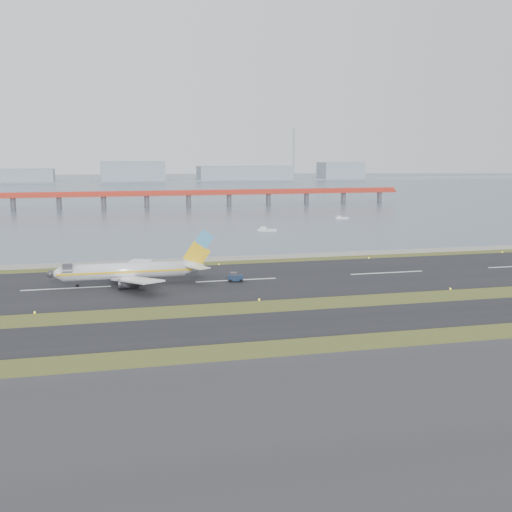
% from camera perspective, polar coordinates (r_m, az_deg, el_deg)
% --- Properties ---
extents(ground, '(1000.00, 1000.00, 0.00)m').
position_cam_1_polar(ground, '(128.42, 1.12, -4.74)').
color(ground, '#404D1B').
rests_on(ground, ground).
extents(apron_strip, '(1000.00, 50.00, 0.10)m').
position_cam_1_polar(apron_strip, '(79.27, 11.94, -13.88)').
color(apron_strip, '#2D2D30').
rests_on(apron_strip, ground).
extents(taxiway_strip, '(1000.00, 18.00, 0.10)m').
position_cam_1_polar(taxiway_strip, '(117.24, 2.67, -6.07)').
color(taxiway_strip, black).
rests_on(taxiway_strip, ground).
extents(runway_strip, '(1000.00, 45.00, 0.10)m').
position_cam_1_polar(runway_strip, '(156.86, -1.76, -2.17)').
color(runway_strip, black).
rests_on(runway_strip, ground).
extents(seawall, '(1000.00, 2.50, 1.00)m').
position_cam_1_polar(seawall, '(185.73, -3.75, -0.28)').
color(seawall, gray).
rests_on(seawall, ground).
extents(bay_water, '(1400.00, 800.00, 1.30)m').
position_cam_1_polar(bay_water, '(582.02, -10.93, 5.93)').
color(bay_water, '#4A596A').
rests_on(bay_water, ground).
extents(red_pier, '(260.00, 5.00, 10.20)m').
position_cam_1_polar(red_pier, '(374.77, -6.02, 5.48)').
color(red_pier, '#B52E1F').
rests_on(red_pier, ground).
extents(far_shoreline, '(1400.00, 80.00, 60.50)m').
position_cam_1_polar(far_shoreline, '(742.15, -10.61, 7.06)').
color(far_shoreline, '#8998A2').
rests_on(far_shoreline, ground).
extents(airliner, '(38.52, 32.89, 12.80)m').
position_cam_1_polar(airliner, '(153.65, -10.99, -1.28)').
color(airliner, white).
rests_on(airliner, ground).
extents(pushback_tug, '(3.99, 2.77, 2.35)m').
position_cam_1_polar(pushback_tug, '(154.93, -1.86, -1.91)').
color(pushback_tug, '#15243B').
rests_on(pushback_tug, ground).
extents(workboat_near, '(7.97, 5.39, 1.86)m').
position_cam_1_polar(workboat_near, '(255.65, 0.97, 2.34)').
color(workboat_near, silver).
rests_on(workboat_near, ground).
extents(workboat_far, '(6.63, 2.67, 1.57)m').
position_cam_1_polar(workboat_far, '(306.80, 7.58, 3.38)').
color(workboat_far, silver).
rests_on(workboat_far, ground).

